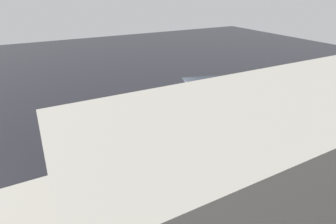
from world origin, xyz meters
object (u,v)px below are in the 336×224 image
at_px(parked_sedan, 274,90).
at_px(fire_hydrant, 138,139).
at_px(pedestrian, 123,136).
at_px(sign_post, 126,148).
at_px(moving_hatchback, 199,96).

xyz_separation_m(parked_sedan, fire_hydrant, (10.10, 0.67, -0.60)).
bearing_deg(pedestrian, parked_sedan, -175.24).
height_order(fire_hydrant, sign_post, sign_post).
xyz_separation_m(parked_sedan, sign_post, (11.43, 2.83, 0.58)).
xyz_separation_m(moving_hatchback, fire_hydrant, (4.93, 2.05, -0.63)).
distance_m(fire_hydrant, sign_post, 2.80).
bearing_deg(parked_sedan, moving_hatchback, -14.94).
xyz_separation_m(parked_sedan, pedestrian, (10.97, 0.91, -0.04)).
bearing_deg(moving_hatchback, pedestrian, 21.62).
height_order(moving_hatchback, pedestrian, moving_hatchback).
relative_size(parked_sedan, pedestrian, 2.70).
bearing_deg(pedestrian, sign_post, 76.50).
distance_m(moving_hatchback, sign_post, 7.56).
distance_m(moving_hatchback, pedestrian, 6.23).
height_order(parked_sedan, sign_post, sign_post).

